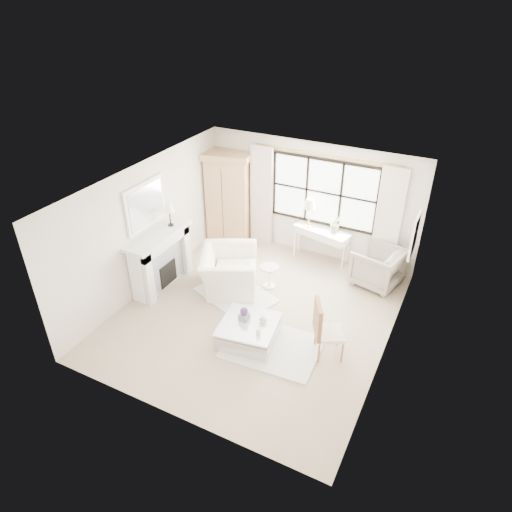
% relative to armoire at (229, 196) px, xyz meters
% --- Properties ---
extents(floor, '(5.50, 5.50, 0.00)m').
position_rel_armoire_xyz_m(floor, '(2.01, -2.47, -1.14)').
color(floor, tan).
rests_on(floor, ground).
extents(ceiling, '(5.50, 5.50, 0.00)m').
position_rel_armoire_xyz_m(ceiling, '(2.01, -2.47, 1.56)').
color(ceiling, white).
rests_on(ceiling, ground).
extents(wall_back, '(5.00, 0.00, 5.00)m').
position_rel_armoire_xyz_m(wall_back, '(2.01, 0.28, 0.21)').
color(wall_back, silver).
rests_on(wall_back, ground).
extents(wall_front, '(5.00, 0.00, 5.00)m').
position_rel_armoire_xyz_m(wall_front, '(2.01, -5.22, 0.21)').
color(wall_front, white).
rests_on(wall_front, ground).
extents(wall_left, '(0.00, 5.50, 5.50)m').
position_rel_armoire_xyz_m(wall_left, '(-0.49, -2.47, 0.21)').
color(wall_left, beige).
rests_on(wall_left, ground).
extents(wall_right, '(0.00, 5.50, 5.50)m').
position_rel_armoire_xyz_m(wall_right, '(4.51, -2.47, 0.21)').
color(wall_right, silver).
rests_on(wall_right, ground).
extents(window_pane, '(2.40, 0.02, 1.50)m').
position_rel_armoire_xyz_m(window_pane, '(2.31, 0.26, 0.46)').
color(window_pane, white).
rests_on(window_pane, wall_back).
extents(window_frame, '(2.50, 0.04, 1.50)m').
position_rel_armoire_xyz_m(window_frame, '(2.31, 0.25, 0.46)').
color(window_frame, black).
rests_on(window_frame, wall_back).
extents(curtain_rod, '(3.30, 0.04, 0.04)m').
position_rel_armoire_xyz_m(curtain_rod, '(2.31, 0.20, 1.33)').
color(curtain_rod, '#AC873B').
rests_on(curtain_rod, wall_back).
extents(curtain_left, '(0.55, 0.10, 2.47)m').
position_rel_armoire_xyz_m(curtain_left, '(0.81, 0.18, 0.10)').
color(curtain_left, beige).
rests_on(curtain_left, ground).
extents(curtain_right, '(0.55, 0.10, 2.47)m').
position_rel_armoire_xyz_m(curtain_right, '(3.81, 0.18, 0.10)').
color(curtain_right, beige).
rests_on(curtain_right, ground).
extents(fireplace, '(0.58, 1.66, 1.26)m').
position_rel_armoire_xyz_m(fireplace, '(-0.26, -2.47, -0.49)').
color(fireplace, silver).
rests_on(fireplace, ground).
extents(mirror_frame, '(0.05, 1.15, 0.95)m').
position_rel_armoire_xyz_m(mirror_frame, '(-0.46, -2.47, 0.70)').
color(mirror_frame, white).
rests_on(mirror_frame, wall_left).
extents(mirror_glass, '(0.02, 1.00, 0.80)m').
position_rel_armoire_xyz_m(mirror_glass, '(-0.43, -2.47, 0.70)').
color(mirror_glass, silver).
rests_on(mirror_glass, wall_left).
extents(art_frame, '(0.04, 0.62, 0.82)m').
position_rel_armoire_xyz_m(art_frame, '(4.48, -0.77, 0.41)').
color(art_frame, white).
rests_on(art_frame, wall_right).
extents(art_canvas, '(0.01, 0.52, 0.72)m').
position_rel_armoire_xyz_m(art_canvas, '(4.46, -0.77, 0.41)').
color(art_canvas, beige).
rests_on(art_canvas, wall_right).
extents(mantel_lamp, '(0.22, 0.22, 0.51)m').
position_rel_armoire_xyz_m(mantel_lamp, '(-0.19, -2.07, 0.51)').
color(mantel_lamp, black).
rests_on(mantel_lamp, fireplace).
extents(armoire, '(1.25, 0.93, 2.24)m').
position_rel_armoire_xyz_m(armoire, '(0.00, 0.00, 0.00)').
color(armoire, tan).
rests_on(armoire, floor).
extents(console_table, '(1.37, 0.72, 0.80)m').
position_rel_armoire_xyz_m(console_table, '(2.42, 0.02, -0.74)').
color(console_table, white).
rests_on(console_table, floor).
extents(console_lamp, '(0.28, 0.28, 0.69)m').
position_rel_armoire_xyz_m(console_lamp, '(2.09, 0.02, 0.22)').
color(console_lamp, '#C68F44').
rests_on(console_lamp, console_table).
extents(orchid_plant, '(0.32, 0.31, 0.46)m').
position_rel_armoire_xyz_m(orchid_plant, '(2.73, 0.02, -0.11)').
color(orchid_plant, '#607850').
rests_on(orchid_plant, console_table).
extents(side_table, '(0.40, 0.40, 0.51)m').
position_rel_armoire_xyz_m(side_table, '(1.83, -1.51, -0.81)').
color(side_table, white).
rests_on(side_table, floor).
extents(rug_left, '(1.85, 1.59, 0.03)m').
position_rel_armoire_xyz_m(rug_left, '(1.35, -2.12, -1.13)').
color(rug_left, silver).
rests_on(rug_left, floor).
extents(rug_right, '(1.74, 1.35, 0.03)m').
position_rel_armoire_xyz_m(rug_right, '(2.70, -3.21, -1.12)').
color(rug_right, silver).
rests_on(rug_right, floor).
extents(club_armchair, '(1.58, 1.65, 0.84)m').
position_rel_armoire_xyz_m(club_armchair, '(1.08, -1.92, -0.72)').
color(club_armchair, white).
rests_on(club_armchair, floor).
extents(wingback_chair, '(1.12, 1.10, 0.86)m').
position_rel_armoire_xyz_m(wingback_chair, '(3.83, -0.35, -0.71)').
color(wingback_chair, gray).
rests_on(wingback_chair, floor).
extents(french_chair, '(0.66, 0.65, 1.08)m').
position_rel_armoire_xyz_m(french_chair, '(3.62, -2.90, -0.83)').
color(french_chair, '#9E6A42').
rests_on(french_chair, floor).
extents(coffee_table, '(1.14, 1.14, 0.38)m').
position_rel_armoire_xyz_m(coffee_table, '(2.22, -3.20, -0.96)').
color(coffee_table, silver).
rests_on(coffee_table, floor).
extents(planter_box, '(0.18, 0.18, 0.12)m').
position_rel_armoire_xyz_m(planter_box, '(2.10, -3.14, -0.70)').
color(planter_box, slate).
rests_on(planter_box, coffee_table).
extents(planter_flowers, '(0.14, 0.14, 0.14)m').
position_rel_armoire_xyz_m(planter_flowers, '(2.10, -3.14, -0.56)').
color(planter_flowers, '#522968').
rests_on(planter_flowers, planter_box).
extents(pillar_candle, '(0.08, 0.08, 0.12)m').
position_rel_armoire_xyz_m(pillar_candle, '(2.51, -3.37, -0.70)').
color(pillar_candle, white).
rests_on(pillar_candle, coffee_table).
extents(coffee_vase, '(0.16, 0.16, 0.15)m').
position_rel_armoire_xyz_m(coffee_vase, '(2.45, -3.06, -0.68)').
color(coffee_vase, silver).
rests_on(coffee_vase, coffee_table).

